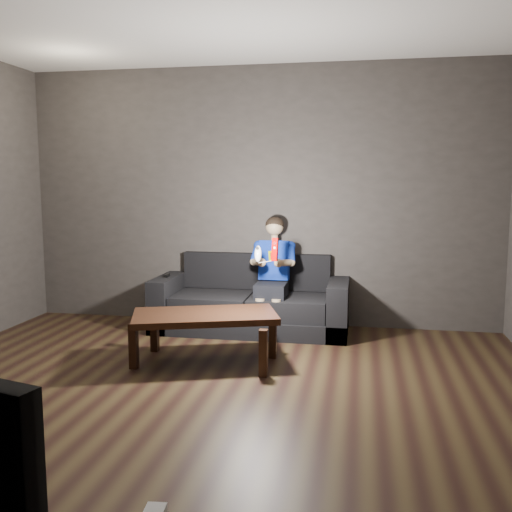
# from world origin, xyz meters

# --- Properties ---
(floor) EXTENTS (5.00, 5.00, 0.00)m
(floor) POSITION_xyz_m (0.00, 0.00, 0.00)
(floor) COLOR black
(floor) RESTS_ON ground
(back_wall) EXTENTS (5.00, 0.04, 2.70)m
(back_wall) POSITION_xyz_m (0.00, 2.50, 1.35)
(back_wall) COLOR #383331
(back_wall) RESTS_ON ground
(sofa) EXTENTS (1.96, 0.85, 0.76)m
(sofa) POSITION_xyz_m (-0.01, 2.21, 0.25)
(sofa) COLOR black
(sofa) RESTS_ON floor
(child) EXTENTS (0.45, 0.55, 1.10)m
(child) POSITION_xyz_m (0.21, 2.16, 0.67)
(child) COLOR black
(child) RESTS_ON sofa
(wii_remote_red) EXTENTS (0.06, 0.08, 0.22)m
(wii_remote_red) POSITION_xyz_m (0.29, 1.73, 0.89)
(wii_remote_red) COLOR #C00000
(wii_remote_red) RESTS_ON child
(nunchuk_white) EXTENTS (0.07, 0.10, 0.16)m
(nunchuk_white) POSITION_xyz_m (0.13, 1.74, 0.85)
(nunchuk_white) COLOR white
(nunchuk_white) RESTS_ON child
(wii_remote_black) EXTENTS (0.05, 0.15, 0.03)m
(wii_remote_black) POSITION_xyz_m (-0.89, 2.13, 0.55)
(wii_remote_black) COLOR black
(wii_remote_black) RESTS_ON sofa
(coffee_table) EXTENTS (1.30, 0.93, 0.43)m
(coffee_table) POSITION_xyz_m (-0.19, 1.05, 0.37)
(coffee_table) COLOR black
(coffee_table) RESTS_ON floor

